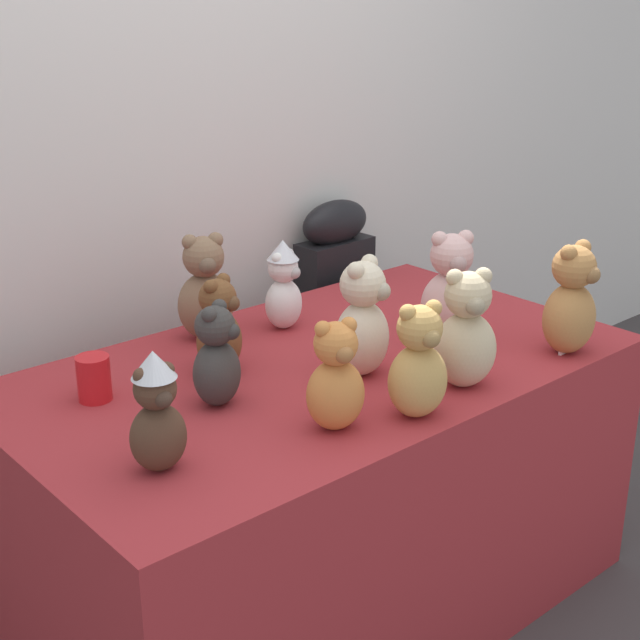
% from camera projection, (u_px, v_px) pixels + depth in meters
% --- Properties ---
extents(wall_back, '(7.00, 0.08, 2.60)m').
position_uv_depth(wall_back, '(160.00, 117.00, 2.68)').
color(wall_back, silver).
rests_on(wall_back, ground_plane).
extents(display_table, '(1.63, 0.94, 0.74)m').
position_uv_depth(display_table, '(320.00, 487.00, 2.49)').
color(display_table, maroon).
rests_on(display_table, ground_plane).
extents(instrument_case, '(0.28, 0.13, 0.98)m').
position_uv_depth(instrument_case, '(334.00, 334.00, 3.24)').
color(instrument_case, black).
rests_on(instrument_case, ground_plane).
extents(teddy_bear_blush, '(0.21, 0.20, 0.31)m').
position_uv_depth(teddy_bear_blush, '(450.00, 290.00, 2.47)').
color(teddy_bear_blush, beige).
rests_on(teddy_bear_blush, display_table).
extents(teddy_bear_cream, '(0.19, 0.18, 0.31)m').
position_uv_depth(teddy_bear_cream, '(363.00, 321.00, 2.25)').
color(teddy_bear_cream, beige).
rests_on(teddy_bear_cream, display_table).
extents(teddy_bear_mocha, '(0.19, 0.18, 0.30)m').
position_uv_depth(teddy_bear_mocha, '(205.00, 290.00, 2.48)').
color(teddy_bear_mocha, '#7F6047').
rests_on(teddy_bear_mocha, display_table).
extents(teddy_bear_ginger, '(0.16, 0.15, 0.26)m').
position_uv_depth(teddy_bear_ginger, '(336.00, 379.00, 1.98)').
color(teddy_bear_ginger, '#D17F3D').
rests_on(teddy_bear_ginger, display_table).
extents(teddy_bear_sand, '(0.20, 0.19, 0.30)m').
position_uv_depth(teddy_bear_sand, '(466.00, 332.00, 2.18)').
color(teddy_bear_sand, '#CCB78E').
rests_on(teddy_bear_sand, display_table).
extents(teddy_bear_honey, '(0.17, 0.15, 0.28)m').
position_uv_depth(teddy_bear_honey, '(418.00, 364.00, 2.03)').
color(teddy_bear_honey, tan).
rests_on(teddy_bear_honey, display_table).
extents(teddy_bear_caramel, '(0.17, 0.15, 0.31)m').
position_uv_depth(teddy_bear_caramel, '(571.00, 302.00, 2.39)').
color(teddy_bear_caramel, '#B27A42').
rests_on(teddy_bear_caramel, display_table).
extents(teddy_bear_snow, '(0.14, 0.13, 0.26)m').
position_uv_depth(teddy_bear_snow, '(284.00, 286.00, 2.56)').
color(teddy_bear_snow, white).
rests_on(teddy_bear_snow, display_table).
extents(teddy_bear_charcoal, '(0.17, 0.16, 0.25)m').
position_uv_depth(teddy_bear_charcoal, '(217.00, 358.00, 2.10)').
color(teddy_bear_charcoal, '#383533').
rests_on(teddy_bear_charcoal, display_table).
extents(teddy_bear_chestnut, '(0.16, 0.15, 0.25)m').
position_uv_depth(teddy_bear_chestnut, '(219.00, 328.00, 2.28)').
color(teddy_bear_chestnut, brown).
rests_on(teddy_bear_chestnut, display_table).
extents(teddy_bear_cocoa, '(0.13, 0.11, 0.26)m').
position_uv_depth(teddy_bear_cocoa, '(157.00, 413.00, 1.81)').
color(teddy_bear_cocoa, '#4C3323').
rests_on(teddy_bear_cocoa, display_table).
extents(party_cup_red, '(0.08, 0.08, 0.11)m').
position_uv_depth(party_cup_red, '(94.00, 378.00, 2.14)').
color(party_cup_red, red).
rests_on(party_cup_red, display_table).
extents(name_card_front_left, '(0.07, 0.01, 0.05)m').
position_uv_depth(name_card_front_left, '(484.00, 344.00, 2.42)').
color(name_card_front_left, white).
rests_on(name_card_front_left, display_table).
extents(name_card_front_middle, '(0.07, 0.01, 0.05)m').
position_uv_depth(name_card_front_middle, '(567.00, 343.00, 2.43)').
color(name_card_front_middle, white).
rests_on(name_card_front_middle, display_table).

